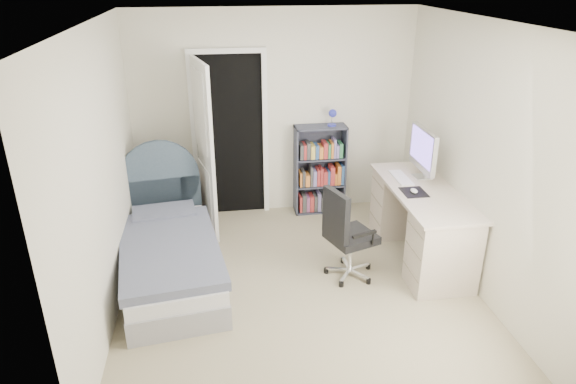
{
  "coord_description": "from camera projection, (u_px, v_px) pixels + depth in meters",
  "views": [
    {
      "loc": [
        -0.72,
        -4.24,
        2.9
      ],
      "look_at": [
        -0.08,
        0.12,
        0.96
      ],
      "focal_mm": 32.0,
      "sensor_mm": 36.0,
      "label": 1
    }
  ],
  "objects": [
    {
      "name": "room_shell",
      "position": [
        299.0,
        168.0,
        4.6
      ],
      "size": [
        3.5,
        3.7,
        2.6
      ],
      "color": "gray",
      "rests_on": "ground"
    },
    {
      "name": "door",
      "position": [
        213.0,
        142.0,
        5.96
      ],
      "size": [
        0.92,
        0.81,
        2.06
      ],
      "color": "black",
      "rests_on": "ground"
    },
    {
      "name": "bed",
      "position": [
        170.0,
        253.0,
        5.14
      ],
      "size": [
        1.14,
        2.02,
        1.18
      ],
      "color": "gray",
      "rests_on": "ground"
    },
    {
      "name": "nightstand",
      "position": [
        177.0,
        193.0,
        6.13
      ],
      "size": [
        0.44,
        0.44,
        0.64
      ],
      "color": "tan",
      "rests_on": "ground"
    },
    {
      "name": "floor_lamp",
      "position": [
        202.0,
        181.0,
        6.26
      ],
      "size": [
        0.18,
        0.18,
        1.24
      ],
      "color": "silver",
      "rests_on": "ground"
    },
    {
      "name": "bookcase",
      "position": [
        320.0,
        174.0,
        6.47
      ],
      "size": [
        0.63,
        0.27,
        1.34
      ],
      "color": "#393C4D",
      "rests_on": "ground"
    },
    {
      "name": "desk",
      "position": [
        420.0,
        220.0,
        5.44
      ],
      "size": [
        0.65,
        1.64,
        1.34
      ],
      "color": "#C2B3A2",
      "rests_on": "ground"
    },
    {
      "name": "office_chair",
      "position": [
        345.0,
        230.0,
        5.03
      ],
      "size": [
        0.55,
        0.56,
        0.97
      ],
      "color": "silver",
      "rests_on": "ground"
    }
  ]
}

